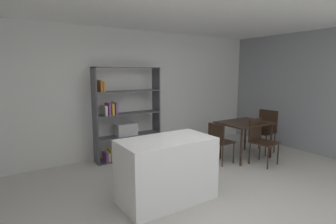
% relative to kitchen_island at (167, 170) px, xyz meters
% --- Properties ---
extents(ground_plane, '(9.87, 9.87, 0.00)m').
position_rel_kitchen_island_xyz_m(ground_plane, '(0.51, -0.46, -0.46)').
color(ground_plane, beige).
extents(back_partition, '(7.17, 0.06, 2.79)m').
position_rel_kitchen_island_xyz_m(back_partition, '(0.51, 2.36, 0.93)').
color(back_partition, silver).
rests_on(back_partition, ground_plane).
extents(kitchen_island, '(1.36, 0.74, 0.92)m').
position_rel_kitchen_island_xyz_m(kitchen_island, '(0.00, 0.00, 0.00)').
color(kitchen_island, white).
rests_on(kitchen_island, ground_plane).
extents(open_bookshelf, '(1.44, 0.33, 1.97)m').
position_rel_kitchen_island_xyz_m(open_bookshelf, '(0.25, 2.07, 0.42)').
color(open_bookshelf, '#4C4C51').
rests_on(open_bookshelf, ground_plane).
extents(dining_table, '(1.07, 0.83, 0.79)m').
position_rel_kitchen_island_xyz_m(dining_table, '(2.46, 0.71, 0.24)').
color(dining_table, black).
rests_on(dining_table, ground_plane).
extents(dining_chair_window_side, '(0.49, 0.51, 0.98)m').
position_rel_kitchen_island_xyz_m(dining_chair_window_side, '(3.22, 0.72, 0.12)').
color(dining_chair_window_side, black).
rests_on(dining_chair_window_side, ground_plane).
extents(dining_chair_island_side, '(0.43, 0.44, 0.84)m').
position_rel_kitchen_island_xyz_m(dining_chair_island_side, '(1.72, 0.70, 0.05)').
color(dining_chair_island_side, black).
rests_on(dining_chair_island_side, ground_plane).
extents(dining_chair_near, '(0.52, 0.52, 0.92)m').
position_rel_kitchen_island_xyz_m(dining_chair_near, '(2.45, 0.28, 0.08)').
color(dining_chair_near, black).
rests_on(dining_chair_near, ground_plane).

